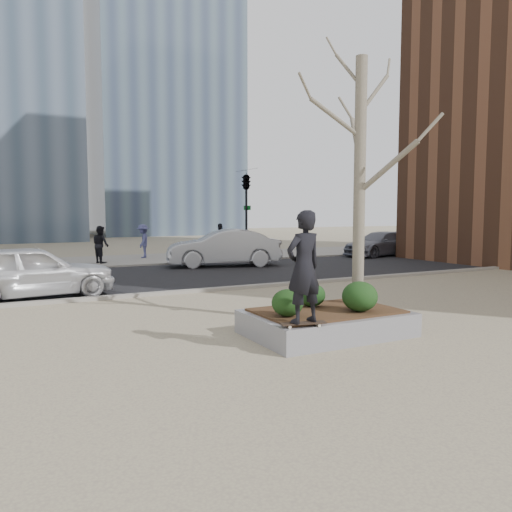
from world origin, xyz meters
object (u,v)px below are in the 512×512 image
skateboard (303,325)px  skateboarder (304,267)px  planter (326,323)px  police_car (31,271)px

skateboard → skateboarder: bearing=13.0°
planter → skateboarder: bearing=-141.3°
planter → police_car: (-4.83, 7.00, 0.54)m
skateboarder → police_car: bearing=-72.4°
skateboarder → police_car: 8.74m
skateboarder → skateboard: bearing=-7.7°
police_car → planter: bearing=-152.3°
skateboard → planter: bearing=51.7°
skateboard → police_car: size_ratio=0.18×
planter → skateboard: bearing=-141.3°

